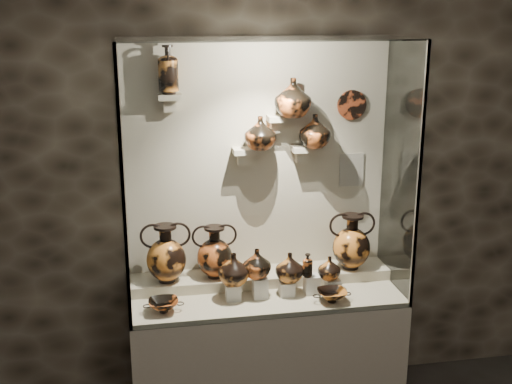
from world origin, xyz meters
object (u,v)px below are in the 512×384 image
kylix_left (164,305)px  ovoid_vase_a (260,133)px  jug_c (290,267)px  jug_b (257,263)px  jug_e (329,268)px  lekythos_small (307,264)px  amphora_left (166,253)px  lekythos_tall (168,66)px  jug_a (234,269)px  amphora_mid (215,252)px  amphora_right (351,241)px  kylix_right (332,295)px  ovoid_vase_c (315,131)px  ovoid_vase_b (293,97)px

kylix_left → ovoid_vase_a: ovoid_vase_a is taller
jug_c → kylix_left: bearing=179.5°
jug_b → jug_c: 0.21m
jug_e → lekythos_small: lekythos_small is taller
amphora_left → lekythos_tall: size_ratio=1.15×
jug_a → lekythos_small: 0.46m
jug_a → lekythos_tall: lekythos_tall is taller
kylix_left → ovoid_vase_a: (0.64, 0.34, 0.95)m
amphora_mid → lekythos_small: 0.60m
amphora_right → jug_e: bearing=-130.7°
amphora_right → kylix_left: amphora_right is taller
lekythos_small → ovoid_vase_a: bearing=122.5°
jug_a → kylix_right: size_ratio=0.88×
lekythos_tall → ovoid_vase_c: (0.90, -0.03, -0.41)m
kylix_right → lekythos_tall: bearing=151.1°
amphora_right → jug_e: size_ratio=2.47×
jug_e → ovoid_vase_c: size_ratio=0.72×
jug_c → jug_e: 0.26m
lekythos_small → ovoid_vase_b: 1.03m
jug_b → kylix_left: size_ratio=0.80×
jug_b → lekythos_tall: lekythos_tall is taller
jug_e → ovoid_vase_a: size_ratio=0.73×
lekythos_small → ovoid_vase_a: (-0.25, 0.26, 0.78)m
ovoid_vase_a → ovoid_vase_c: 0.35m
amphora_right → jug_b: 0.69m
amphora_left → lekythos_tall: (0.06, 0.08, 1.14)m
amphora_left → lekythos_small: size_ratio=2.18×
jug_c → ovoid_vase_c: (0.20, 0.23, 0.81)m
amphora_mid → jug_e: size_ratio=2.27×
amphora_mid → amphora_right: amphora_right is taller
jug_a → jug_e: 0.61m
jug_e → lekythos_tall: size_ratio=0.46×
amphora_left → lekythos_small: 0.89m
kylix_right → jug_a: bearing=161.4°
kylix_left → ovoid_vase_c: (0.99, 0.34, 0.95)m
amphora_mid → kylix_right: (0.68, -0.35, -0.20)m
ovoid_vase_a → jug_b: bearing=-89.9°
jug_a → jug_e: jug_a is taller
amphora_left → jug_c: size_ratio=2.02×
lekythos_small → ovoid_vase_b: size_ratio=0.72×
jug_c → jug_e: bearing=-6.9°
jug_c → kylix_left: (-0.79, -0.11, -0.14)m
ovoid_vase_b → jug_a: bearing=-152.8°
ovoid_vase_b → amphora_left: bearing=-179.1°
lekythos_small → lekythos_tall: size_ratio=0.53×
amphora_left → jug_e: (1.01, -0.17, -0.10)m
ovoid_vase_a → lekythos_tall: bearing=-167.8°
amphora_left → kylix_right: (0.98, -0.33, -0.21)m
amphora_mid → jug_a: (0.09, -0.20, -0.04)m
jug_c → lekythos_small: size_ratio=1.08×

